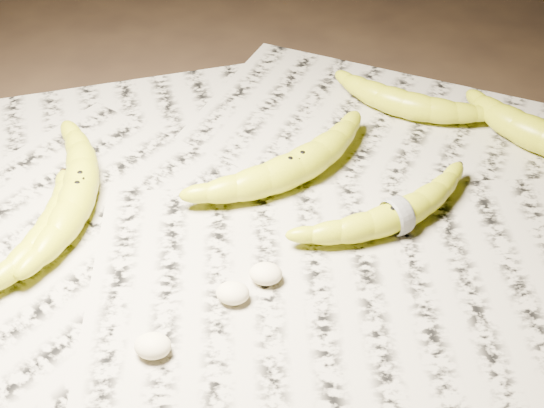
# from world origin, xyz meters

# --- Properties ---
(ground) EXTENTS (3.00, 3.00, 0.00)m
(ground) POSITION_xyz_m (0.00, 0.00, 0.00)
(ground) COLOR black
(ground) RESTS_ON ground
(newspaper_patch) EXTENTS (0.90, 0.70, 0.01)m
(newspaper_patch) POSITION_xyz_m (-0.03, 0.03, 0.00)
(newspaper_patch) COLOR #ACA694
(newspaper_patch) RESTS_ON ground
(banana_left_a) EXTENTS (0.10, 0.23, 0.04)m
(banana_left_a) POSITION_xyz_m (-0.21, 0.03, 0.03)
(banana_left_a) COLOR yellow
(banana_left_a) RESTS_ON newspaper_patch
(banana_left_b) EXTENTS (0.07, 0.17, 0.03)m
(banana_left_b) POSITION_xyz_m (-0.23, -0.03, 0.02)
(banana_left_b) COLOR yellow
(banana_left_b) RESTS_ON newspaper_patch
(banana_center) EXTENTS (0.20, 0.20, 0.04)m
(banana_center) POSITION_xyz_m (0.02, 0.10, 0.03)
(banana_center) COLOR yellow
(banana_center) RESTS_ON newspaper_patch
(banana_taped) EXTENTS (0.19, 0.17, 0.03)m
(banana_taped) POSITION_xyz_m (0.13, 0.04, 0.03)
(banana_taped) COLOR yellow
(banana_taped) RESTS_ON newspaper_patch
(banana_upper_a) EXTENTS (0.19, 0.12, 0.04)m
(banana_upper_a) POSITION_xyz_m (0.14, 0.26, 0.03)
(banana_upper_a) COLOR yellow
(banana_upper_a) RESTS_ON newspaper_patch
(measuring_tape) EXTENTS (0.03, 0.04, 0.04)m
(measuring_tape) POSITION_xyz_m (0.13, 0.04, 0.03)
(measuring_tape) COLOR white
(measuring_tape) RESTS_ON newspaper_patch
(flesh_chunk_a) EXTENTS (0.03, 0.03, 0.02)m
(flesh_chunk_a) POSITION_xyz_m (-0.09, -0.16, 0.02)
(flesh_chunk_a) COLOR #FFF1C5
(flesh_chunk_a) RESTS_ON newspaper_patch
(flesh_chunk_b) EXTENTS (0.03, 0.03, 0.02)m
(flesh_chunk_b) POSITION_xyz_m (-0.02, -0.09, 0.02)
(flesh_chunk_b) COLOR #FFF1C5
(flesh_chunk_b) RESTS_ON newspaper_patch
(flesh_chunk_c) EXTENTS (0.03, 0.03, 0.02)m
(flesh_chunk_c) POSITION_xyz_m (0.00, -0.06, 0.02)
(flesh_chunk_c) COLOR #FFF1C5
(flesh_chunk_c) RESTS_ON newspaper_patch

